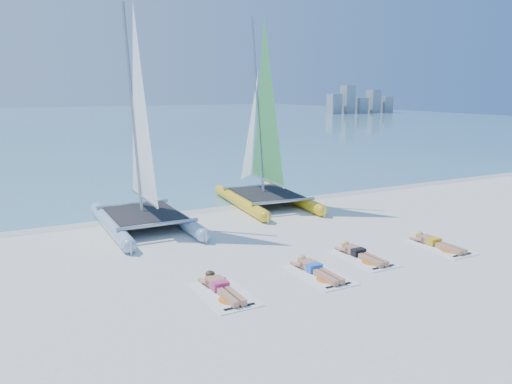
{
  "coord_description": "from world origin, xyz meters",
  "views": [
    {
      "loc": [
        -6.3,
        -11.49,
        4.39
      ],
      "look_at": [
        0.35,
        1.2,
        1.42
      ],
      "focal_mm": 35.0,
      "sensor_mm": 36.0,
      "label": 1
    }
  ],
  "objects_px": {
    "sunbather_a": "(221,286)",
    "sunbather_d": "(435,242)",
    "towel_b": "(320,275)",
    "towel_c": "(364,259)",
    "catamaran_yellow": "(261,143)",
    "towel_d": "(440,247)",
    "towel_a": "(225,294)",
    "sunbather_c": "(359,253)",
    "sunbather_b": "(315,268)",
    "catamaran_blue": "(141,159)"
  },
  "relations": [
    {
      "from": "towel_b",
      "to": "sunbather_c",
      "type": "relative_size",
      "value": 1.07
    },
    {
      "from": "sunbather_a",
      "to": "towel_b",
      "type": "xyz_separation_m",
      "value": [
        2.49,
        -0.21,
        -0.11
      ]
    },
    {
      "from": "catamaran_blue",
      "to": "towel_a",
      "type": "height_order",
      "value": "catamaran_blue"
    },
    {
      "from": "sunbather_a",
      "to": "sunbather_b",
      "type": "relative_size",
      "value": 1.0
    },
    {
      "from": "catamaran_yellow",
      "to": "towel_a",
      "type": "distance_m",
      "value": 9.42
    },
    {
      "from": "catamaran_yellow",
      "to": "towel_d",
      "type": "height_order",
      "value": "catamaran_yellow"
    },
    {
      "from": "catamaran_yellow",
      "to": "towel_d",
      "type": "distance_m",
      "value": 8.03
    },
    {
      "from": "towel_d",
      "to": "sunbather_c",
      "type": "bearing_deg",
      "value": 169.78
    },
    {
      "from": "catamaran_yellow",
      "to": "towel_b",
      "type": "relative_size",
      "value": 3.98
    },
    {
      "from": "sunbather_c",
      "to": "sunbather_b",
      "type": "bearing_deg",
      "value": -165.64
    },
    {
      "from": "catamaran_blue",
      "to": "sunbather_c",
      "type": "height_order",
      "value": "catamaran_blue"
    },
    {
      "from": "catamaran_blue",
      "to": "towel_c",
      "type": "height_order",
      "value": "catamaran_blue"
    },
    {
      "from": "sunbather_b",
      "to": "towel_a",
      "type": "bearing_deg",
      "value": -176.0
    },
    {
      "from": "towel_d",
      "to": "towel_a",
      "type": "bearing_deg",
      "value": -178.65
    },
    {
      "from": "towel_c",
      "to": "towel_d",
      "type": "distance_m",
      "value": 2.54
    },
    {
      "from": "towel_a",
      "to": "towel_d",
      "type": "height_order",
      "value": "same"
    },
    {
      "from": "sunbather_a",
      "to": "sunbather_d",
      "type": "bearing_deg",
      "value": 1.35
    },
    {
      "from": "towel_d",
      "to": "sunbather_d",
      "type": "xyz_separation_m",
      "value": [
        0.0,
        0.19,
        0.11
      ]
    },
    {
      "from": "sunbather_a",
      "to": "sunbather_d",
      "type": "distance_m",
      "value": 6.73
    },
    {
      "from": "sunbather_c",
      "to": "towel_a",
      "type": "bearing_deg",
      "value": -171.7
    },
    {
      "from": "catamaran_blue",
      "to": "towel_d",
      "type": "height_order",
      "value": "catamaran_blue"
    },
    {
      "from": "sunbather_d",
      "to": "towel_c",
      "type": "bearing_deg",
      "value": 178.39
    },
    {
      "from": "towel_b",
      "to": "sunbather_c",
      "type": "xyz_separation_m",
      "value": [
        1.72,
        0.63,
        0.11
      ]
    },
    {
      "from": "towel_c",
      "to": "sunbather_c",
      "type": "relative_size",
      "value": 1.07
    },
    {
      "from": "towel_b",
      "to": "sunbather_c",
      "type": "height_order",
      "value": "sunbather_c"
    },
    {
      "from": "towel_c",
      "to": "sunbather_c",
      "type": "bearing_deg",
      "value": 90.0
    },
    {
      "from": "catamaran_yellow",
      "to": "towel_d",
      "type": "relative_size",
      "value": 3.98
    },
    {
      "from": "towel_c",
      "to": "sunbather_d",
      "type": "distance_m",
      "value": 2.53
    },
    {
      "from": "catamaran_yellow",
      "to": "sunbather_b",
      "type": "xyz_separation_m",
      "value": [
        -2.5,
        -7.47,
        -2.2
      ]
    },
    {
      "from": "towel_b",
      "to": "sunbather_d",
      "type": "height_order",
      "value": "sunbather_d"
    },
    {
      "from": "towel_b",
      "to": "towel_d",
      "type": "height_order",
      "value": "same"
    },
    {
      "from": "catamaran_blue",
      "to": "sunbather_c",
      "type": "xyz_separation_m",
      "value": [
        4.28,
        -5.66,
        -2.09
      ]
    },
    {
      "from": "sunbather_a",
      "to": "towel_d",
      "type": "distance_m",
      "value": 6.73
    },
    {
      "from": "sunbather_a",
      "to": "sunbather_c",
      "type": "relative_size",
      "value": 1.0
    },
    {
      "from": "sunbather_b",
      "to": "towel_d",
      "type": "bearing_deg",
      "value": -0.21
    },
    {
      "from": "towel_a",
      "to": "towel_d",
      "type": "xyz_separation_m",
      "value": [
        6.73,
        0.16,
        0.0
      ]
    },
    {
      "from": "catamaran_yellow",
      "to": "towel_b",
      "type": "bearing_deg",
      "value": -102.85
    },
    {
      "from": "catamaran_yellow",
      "to": "towel_a",
      "type": "xyz_separation_m",
      "value": [
        -4.99,
        -7.65,
        -2.31
      ]
    },
    {
      "from": "towel_b",
      "to": "towel_a",
      "type": "bearing_deg",
      "value": 179.59
    },
    {
      "from": "sunbather_a",
      "to": "sunbather_c",
      "type": "xyz_separation_m",
      "value": [
        4.21,
        0.42,
        0.0
      ]
    },
    {
      "from": "catamaran_blue",
      "to": "sunbather_a",
      "type": "bearing_deg",
      "value": -89.21
    },
    {
      "from": "towel_c",
      "to": "towel_a",
      "type": "bearing_deg",
      "value": -174.28
    },
    {
      "from": "towel_a",
      "to": "sunbather_b",
      "type": "bearing_deg",
      "value": 4.0
    },
    {
      "from": "towel_d",
      "to": "sunbather_d",
      "type": "bearing_deg",
      "value": 90.0
    },
    {
      "from": "towel_c",
      "to": "towel_b",
      "type": "bearing_deg",
      "value": -165.64
    },
    {
      "from": "catamaran_blue",
      "to": "towel_a",
      "type": "xyz_separation_m",
      "value": [
        0.07,
        -6.28,
        -2.2
      ]
    },
    {
      "from": "towel_b",
      "to": "towel_c",
      "type": "bearing_deg",
      "value": 14.36
    },
    {
      "from": "towel_a",
      "to": "towel_c",
      "type": "relative_size",
      "value": 1.0
    },
    {
      "from": "towel_d",
      "to": "towel_c",
      "type": "bearing_deg",
      "value": 174.05
    },
    {
      "from": "sunbather_b",
      "to": "sunbather_d",
      "type": "relative_size",
      "value": 1.0
    }
  ]
}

